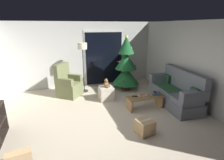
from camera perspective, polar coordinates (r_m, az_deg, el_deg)
ground_plane at (r=4.67m, az=-2.00°, el=-12.94°), size 7.00×7.00×0.00m
wall_back at (r=7.12m, az=-9.17°, el=8.16°), size 5.72×0.12×2.50m
wall_right at (r=5.67m, az=26.88°, el=4.20°), size 0.12×6.00×2.50m
patio_door_frame at (r=7.24m, az=-2.61°, el=7.31°), size 1.60×0.02×2.20m
patio_door_glass at (r=7.24m, az=-2.56°, el=6.90°), size 1.50×0.02×2.10m
couch at (r=5.72m, az=20.06°, el=-3.76°), size 0.93×1.99×1.08m
coffee_table at (r=5.28m, az=10.64°, el=-6.43°), size 1.10×0.40×0.38m
remote_white at (r=5.25m, az=10.81°, el=-4.96°), size 0.16×0.11×0.02m
remote_silver at (r=5.22m, az=8.82°, el=-4.99°), size 0.08×0.16×0.02m
remote_black at (r=5.14m, az=7.42°, el=-5.28°), size 0.16×0.12×0.02m
book_stack at (r=5.39m, az=13.96°, el=-4.24°), size 0.28×0.24×0.09m
cell_phone at (r=5.36m, az=13.80°, el=-3.76°), size 0.09×0.15×0.01m
christmas_tree at (r=6.61m, az=4.50°, el=4.64°), size 1.01×1.01×2.06m
armchair at (r=6.22m, az=-14.05°, el=-1.52°), size 0.96×0.96×1.13m
floor_lamp at (r=6.28m, az=-9.54°, el=9.31°), size 0.32×0.32×1.78m
ottoman at (r=5.79m, az=-1.92°, el=-4.34°), size 0.44×0.44×0.44m
teddy_bear_chestnut at (r=5.67m, az=-1.86°, el=-1.18°), size 0.21×0.22×0.29m
teddy_bear_honey_by_tree at (r=6.22m, az=-1.02°, el=-3.74°), size 0.22×0.21×0.29m
cardboard_box_taped_mid_floor at (r=4.17m, az=10.61°, el=-14.66°), size 0.42×0.40×0.33m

